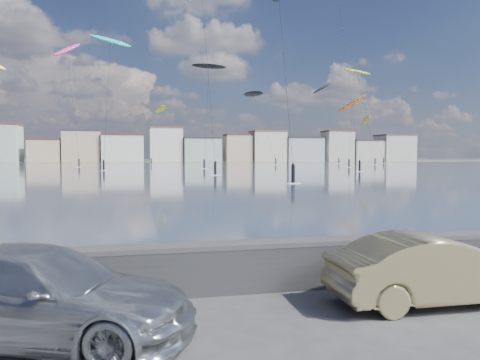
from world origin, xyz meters
name	(u,v)px	position (x,y,z in m)	size (l,w,h in m)	color
ground	(233,351)	(0.00, 0.00, 0.00)	(700.00, 700.00, 0.00)	#333335
bay_water	(142,169)	(0.00, 91.50, 0.01)	(500.00, 177.00, 0.00)	#36455C
far_shore_strip	(138,162)	(0.00, 200.00, 0.01)	(500.00, 60.00, 0.00)	#4C473D
seawall	(205,266)	(0.00, 2.70, 0.58)	(400.00, 0.36, 1.08)	#28282B
far_buildings	(142,147)	(1.31, 186.00, 6.03)	(240.79, 13.26, 14.60)	#9EA8B7
car_silver	(37,294)	(-2.77, 1.03, 0.69)	(1.94, 4.77, 1.38)	#AFB2B5
car_champagne	(434,269)	(4.08, 1.24, 0.65)	(1.37, 3.92, 1.29)	tan
kitesurfer_0	(351,105)	(49.56, 97.99, 14.83)	(8.08, 10.00, 17.61)	orange
kitesurfer_1	(110,43)	(-5.82, 90.17, 24.85)	(8.25, 12.01, 26.95)	#19BFBF
kitesurfer_6	(358,73)	(63.38, 122.60, 27.05)	(8.04, 9.29, 29.17)	yellow
kitesurfer_7	(253,94)	(34.34, 133.68, 21.41)	(7.53, 17.23, 22.71)	black
kitesurfer_8	(67,51)	(-18.12, 122.63, 29.77)	(8.73, 18.34, 32.95)	#E5338C
kitesurfer_9	(366,121)	(80.80, 150.17, 15.23)	(3.32, 18.25, 17.30)	#BF8C19
kitesurfer_10	(209,68)	(15.85, 103.55, 23.34)	(8.74, 18.68, 24.79)	black
kitesurfer_14	(160,110)	(6.53, 143.32, 16.99)	(6.06, 14.49, 18.54)	yellow
kitesurfer_17	(322,89)	(63.89, 150.72, 26.17)	(7.58, 16.77, 29.30)	black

